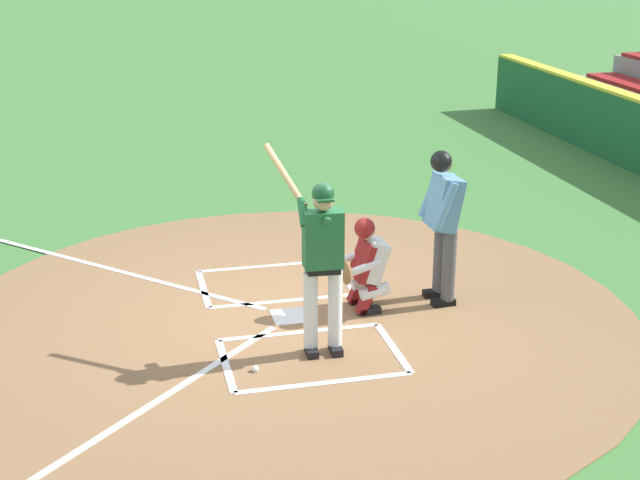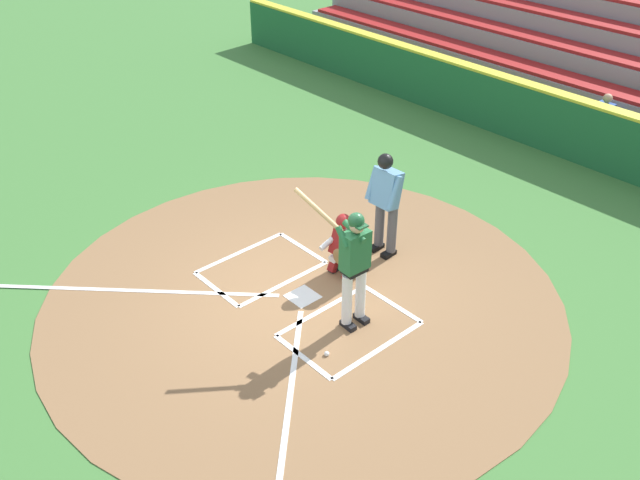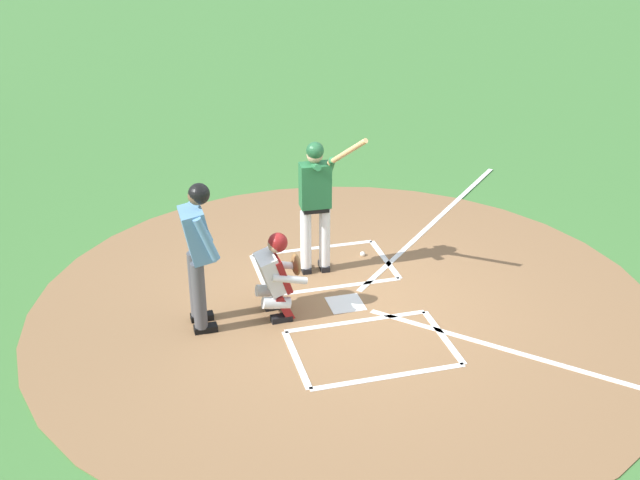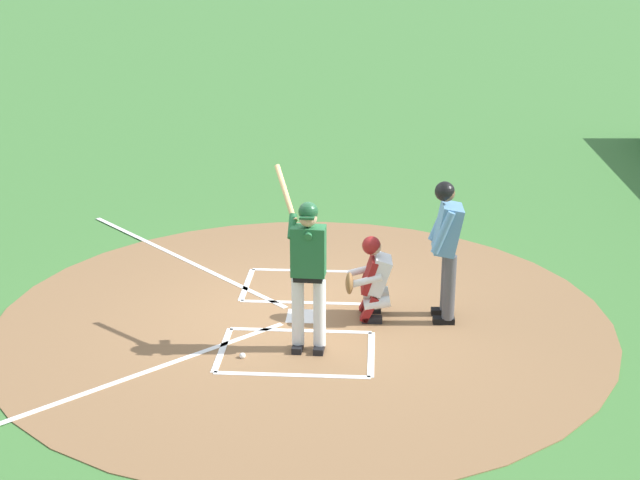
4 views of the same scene
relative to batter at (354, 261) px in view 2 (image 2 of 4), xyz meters
name	(u,v)px [view 2 (image 2 of 4)]	position (x,y,z in m)	size (l,w,h in m)	color
ground_plane	(303,297)	(0.96, 0.13, -1.10)	(120.00, 120.00, 0.00)	#427A38
dirt_circle	(303,297)	(0.96, 0.13, -1.09)	(8.00, 8.00, 0.01)	olive
home_plate_and_chalk	(258,320)	(0.96, 1.01, -1.08)	(7.93, 4.91, 0.01)	white
batter	(354,261)	(0.00, 0.00, 0.00)	(0.95, 0.68, 2.13)	white
catcher	(344,244)	(0.98, -0.76, -0.51)	(0.61, 0.61, 1.13)	black
plate_umpire	(386,197)	(1.00, -1.69, -0.02)	(0.59, 0.42, 1.86)	#4C4C51
baseball	(327,354)	(-0.28, 0.76, -1.06)	(0.07, 0.07, 0.07)	white
backstop_wall	(573,128)	(0.96, -7.37, -0.45)	(22.00, 0.36, 1.31)	#1E6033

